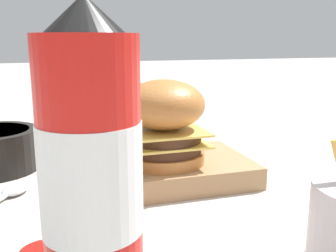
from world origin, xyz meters
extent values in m
plane|color=#B7B2A8|center=(0.00, 0.00, 0.00)|extent=(6.00, 6.00, 0.00)
cube|color=#A37A51|center=(-0.04, 0.03, 0.02)|extent=(0.23, 0.16, 0.03)
cylinder|color=#AD6B33|center=(-0.03, 0.04, 0.04)|extent=(0.11, 0.11, 0.02)
cylinder|color=#422819|center=(-0.03, 0.04, 0.05)|extent=(0.10, 0.10, 0.01)
cube|color=#EAC656|center=(-0.03, 0.04, 0.06)|extent=(0.11, 0.11, 0.00)
cylinder|color=#422819|center=(-0.03, 0.04, 0.07)|extent=(0.10, 0.10, 0.01)
cube|color=#EAC656|center=(-0.03, 0.04, 0.08)|extent=(0.11, 0.11, 0.00)
ellipsoid|color=#AD6B33|center=(-0.03, 0.04, 0.11)|extent=(0.11, 0.11, 0.07)
cylinder|color=red|center=(0.09, 0.26, 0.10)|extent=(0.08, 0.08, 0.21)
cylinder|color=silver|center=(0.09, 0.26, 0.10)|extent=(0.08, 0.08, 0.09)
cone|color=black|center=(0.09, 0.26, 0.22)|extent=(0.06, 0.06, 0.03)
ellipsoid|color=silver|center=(0.17, 0.01, 0.01)|extent=(0.05, 0.05, 0.01)
cylinder|color=#9E140F|center=(0.13, 0.18, 0.00)|extent=(0.05, 0.05, 0.00)
camera|label=1|loc=(0.12, 0.54, 0.20)|focal=42.00mm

